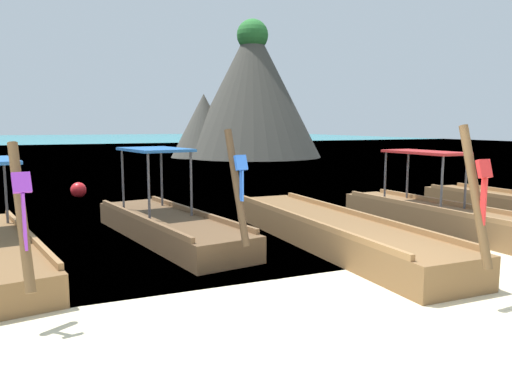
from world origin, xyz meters
TOP-DOWN VIEW (x-y plane):
  - ground at (0.00, 0.00)m, footprint 120.00×120.00m
  - sea_water at (0.00, 61.31)m, footprint 120.00×120.00m
  - longtail_boat_blue_ribbon at (-1.40, 4.69)m, footprint 2.20×5.80m
  - longtail_boat_red_ribbon at (1.46, 2.84)m, footprint 1.45×7.27m
  - longtail_boat_pink_ribbon at (4.47, 2.85)m, footprint 1.37×6.68m
  - karst_rock at (10.68, 28.99)m, footprint 11.01×10.19m
  - mooring_buoy_near at (-2.65, 11.84)m, footprint 0.51×0.51m

SIDE VIEW (x-z plane):
  - ground at x=0.00m, z-range 0.00..0.00m
  - sea_water at x=0.00m, z-range 0.00..0.00m
  - mooring_buoy_near at x=-2.65m, z-range 0.00..0.51m
  - longtail_boat_red_ribbon at x=1.46m, z-range -0.92..1.49m
  - longtail_boat_blue_ribbon at x=-1.40m, z-range -0.85..1.48m
  - longtail_boat_pink_ribbon at x=4.47m, z-range -0.91..1.59m
  - karst_rock at x=10.68m, z-range -0.29..9.70m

